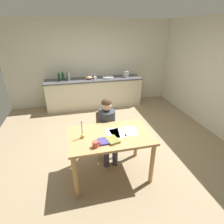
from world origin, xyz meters
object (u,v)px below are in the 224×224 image
Objects in this scene: wine_glass_near_sink at (95,74)px; coffee_mug at (96,144)px; chair_at_table at (106,131)px; wine_glass_by_kettle at (92,74)px; dining_table at (110,141)px; wine_glass_back_right at (85,75)px; mixing_bowl at (89,78)px; wine_glass_back_left at (89,74)px; person_seated at (107,125)px; stovetop_kettle at (126,74)px; sink_unit at (108,77)px; bottle_oil at (59,78)px; bottle_vinegar at (63,77)px; bottle_sauce at (69,77)px; candlestick at (82,133)px; book_magazine at (104,141)px; book_cookery at (112,140)px; bottle_wine_red at (68,76)px; teacup_on_counter at (95,78)px.

coffee_mug is at bearing -98.55° from wine_glass_near_sink.
wine_glass_near_sink reaches higher than chair_at_table.
wine_glass_near_sink is 0.11m from wine_glass_by_kettle.
wine_glass_back_right is at bearing 91.18° from dining_table.
mixing_bowl is (0.05, 3.06, 0.27)m from dining_table.
wine_glass_back_left is at bearing 90.01° from chair_at_table.
wine_glass_by_kettle is at bearing 0.00° from wine_glass_back_right.
person_seated is 2.82m from stovetop_kettle.
sink_unit is 1.36× the size of bottle_oil.
mixing_bowl is (0.77, -0.08, -0.06)m from bottle_vinegar.
bottle_sauce is at bearing 103.87° from person_seated.
sink_unit is at bearing 70.79° from candlestick.
book_magazine is at bearing -106.67° from person_seated.
bottle_oil is at bearing 97.77° from candlestick.
wine_glass_back_left is at bearing 73.79° from book_cookery.
wine_glass_by_kettle is (0.28, 3.38, 0.20)m from book_magazine.
bottle_wine_red is at bearing 104.70° from chair_at_table.
dining_table is at bearing -94.15° from teacup_on_counter.
bottle_sauce reaches higher than wine_glass_back_left.
book_magazine is at bearing -82.41° from bottle_wine_red.
person_seated is at bearing -76.19° from bottle_wine_red.
candlestick is 1.99× the size of wine_glass_near_sink.
bottle_oil reaches higher than sink_unit.
book_cookery is at bearing -92.51° from wine_glass_by_kettle.
dining_table is at bearing -2.07° from candlestick.
stovetop_kettle is at bearing 1.73° from bottle_oil.
bottle_vinegar is 1.58× the size of wine_glass_back_right.
bottle_sauce is (-0.13, 3.02, 0.13)m from candlestick.
wine_glass_near_sink is (0.83, 0.09, 0.00)m from bottle_wine_red.
wine_glass_by_kettle is (0.98, 0.21, -0.00)m from bottle_oil.
wine_glass_back_right reaches higher than book_magazine.
teacup_on_counter is (-1.01, -0.15, -0.04)m from stovetop_kettle.
teacup_on_counter is (0.48, 3.17, 0.11)m from coffee_mug.
bottle_wine_red reaches higher than stovetop_kettle.
bottle_vinegar is 2.09× the size of teacup_on_counter.
wine_glass_by_kettle is at bearing 102.55° from teacup_on_counter.
wine_glass_by_kettle is 1.00× the size of wine_glass_back_left.
bottle_sauce is at bearing 95.00° from coffee_mug.
wine_glass_back_right is at bearing 88.08° from book_magazine.
bottle_vinegar is (-0.79, 2.63, 0.32)m from person_seated.
sink_unit is at bearing 63.90° from book_cookery.
wine_glass_near_sink is 0.18m from wine_glass_back_left.
coffee_mug is at bearing -110.33° from chair_at_table.
book_magazine is at bearing -94.77° from wine_glass_by_kettle.
chair_at_table is 0.71× the size of person_seated.
bottle_oil is 1.11m from wine_glass_near_sink.
person_seated is 5.63× the size of book_cookery.
bottle_vinegar is 0.78m from mixing_bowl.
stovetop_kettle is (2.05, 0.06, -0.01)m from bottle_oil.
bottle_vinegar is at bearing 97.65° from coffee_mug.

